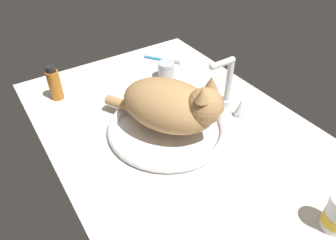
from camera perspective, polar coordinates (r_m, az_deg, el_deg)
name	(u,v)px	position (r cm, az deg, el deg)	size (l,w,h in cm)	color
countertop	(181,136)	(96.77, 2.32, -2.86)	(110.96, 73.62, 3.00)	silver
sink_basin	(168,127)	(95.65, 0.00, -1.35)	(36.55, 36.55, 2.51)	white
faucet	(226,89)	(103.62, 10.50, 5.60)	(16.20, 10.73, 18.31)	silver
cat	(174,106)	(89.44, 1.11, 2.59)	(36.81, 29.41, 17.96)	tan
amber_bottle	(55,84)	(113.41, -19.83, 6.19)	(4.23, 4.23, 12.27)	#B2661E
metal_jar	(166,70)	(119.69, -0.35, 9.00)	(6.19, 6.19, 6.26)	#B2B5BA
toothbrush	(163,60)	(132.25, -0.84, 10.86)	(13.59, 10.22, 1.70)	#338CD1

